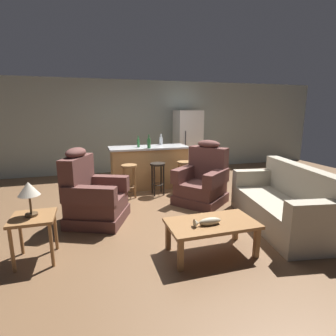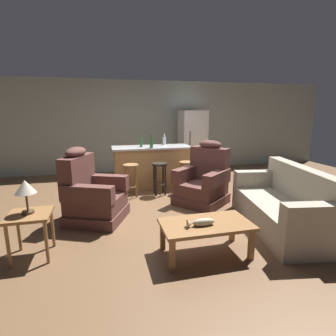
{
  "view_description": "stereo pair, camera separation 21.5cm",
  "coord_description": "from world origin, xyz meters",
  "px_view_note": "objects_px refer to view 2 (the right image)",
  "views": [
    {
      "loc": [
        -1.29,
        -4.49,
        1.76
      ],
      "look_at": [
        0.03,
        -0.1,
        0.75
      ],
      "focal_mm": 28.0,
      "sensor_mm": 36.0,
      "label": 1
    },
    {
      "loc": [
        -1.08,
        -4.55,
        1.76
      ],
      "look_at": [
        0.03,
        -0.1,
        0.75
      ],
      "focal_mm": 28.0,
      "sensor_mm": 36.0,
      "label": 2
    }
  ],
  "objects_px": {
    "bar_stool_right": "(187,171)",
    "bottle_short_amber": "(151,143)",
    "recliner_near_lamp": "(92,195)",
    "bottle_tall_green": "(164,141)",
    "bar_stool_middle": "(160,173)",
    "recliner_near_island": "(204,182)",
    "coffee_table": "(206,227)",
    "bar_stool_left": "(131,174)",
    "refrigerator": "(192,142)",
    "bottle_wine_dark": "(141,143)",
    "table_lamp": "(25,188)",
    "couch": "(284,207)",
    "fish_figurine": "(201,223)",
    "kitchen_island": "(152,166)",
    "end_table": "(30,221)"
  },
  "relations": [
    {
      "from": "fish_figurine",
      "to": "table_lamp",
      "type": "bearing_deg",
      "value": 164.71
    },
    {
      "from": "recliner_near_lamp",
      "to": "refrigerator",
      "type": "height_order",
      "value": "refrigerator"
    },
    {
      "from": "recliner_near_lamp",
      "to": "bar_stool_middle",
      "type": "xyz_separation_m",
      "value": [
        1.35,
        1.05,
        0.05
      ]
    },
    {
      "from": "couch",
      "to": "coffee_table",
      "type": "bearing_deg",
      "value": 25.91
    },
    {
      "from": "coffee_table",
      "to": "kitchen_island",
      "type": "relative_size",
      "value": 0.61
    },
    {
      "from": "bar_stool_right",
      "to": "bottle_short_amber",
      "type": "distance_m",
      "value": 0.99
    },
    {
      "from": "recliner_near_lamp",
      "to": "coffee_table",
      "type": "bearing_deg",
      "value": -22.45
    },
    {
      "from": "couch",
      "to": "bar_stool_right",
      "type": "xyz_separation_m",
      "value": [
        -0.87,
        2.08,
        0.13
      ]
    },
    {
      "from": "recliner_near_lamp",
      "to": "bottle_tall_green",
      "type": "relative_size",
      "value": 4.65
    },
    {
      "from": "kitchen_island",
      "to": "bar_stool_left",
      "type": "height_order",
      "value": "kitchen_island"
    },
    {
      "from": "recliner_near_island",
      "to": "bar_stool_right",
      "type": "height_order",
      "value": "recliner_near_island"
    },
    {
      "from": "couch",
      "to": "bar_stool_right",
      "type": "distance_m",
      "value": 2.26
    },
    {
      "from": "recliner_near_lamp",
      "to": "bottle_tall_green",
      "type": "xyz_separation_m",
      "value": [
        1.66,
        1.93,
        0.63
      ]
    },
    {
      "from": "coffee_table",
      "to": "bar_stool_right",
      "type": "xyz_separation_m",
      "value": [
        0.56,
        2.49,
        0.11
      ]
    },
    {
      "from": "couch",
      "to": "bottle_tall_green",
      "type": "relative_size",
      "value": 7.81
    },
    {
      "from": "end_table",
      "to": "bottle_wine_dark",
      "type": "xyz_separation_m",
      "value": [
        1.73,
        2.63,
        0.59
      ]
    },
    {
      "from": "bottle_short_amber",
      "to": "bar_stool_left",
      "type": "bearing_deg",
      "value": -143.39
    },
    {
      "from": "refrigerator",
      "to": "bottle_short_amber",
      "type": "height_order",
      "value": "refrigerator"
    },
    {
      "from": "end_table",
      "to": "refrigerator",
      "type": "distance_m",
      "value": 5.15
    },
    {
      "from": "coffee_table",
      "to": "bottle_wine_dark",
      "type": "bearing_deg",
      "value": 96.13
    },
    {
      "from": "recliner_near_island",
      "to": "refrigerator",
      "type": "distance_m",
      "value": 2.67
    },
    {
      "from": "bar_stool_left",
      "to": "bar_stool_middle",
      "type": "bearing_deg",
      "value": 0.0
    },
    {
      "from": "recliner_near_island",
      "to": "bottle_short_amber",
      "type": "height_order",
      "value": "bottle_short_amber"
    },
    {
      "from": "fish_figurine",
      "to": "kitchen_island",
      "type": "height_order",
      "value": "kitchen_island"
    },
    {
      "from": "refrigerator",
      "to": "bottle_wine_dark",
      "type": "distance_m",
      "value": 2.07
    },
    {
      "from": "bar_stool_right",
      "to": "bottle_tall_green",
      "type": "bearing_deg",
      "value": 108.34
    },
    {
      "from": "bottle_tall_green",
      "to": "coffee_table",
      "type": "bearing_deg",
      "value": -94.57
    },
    {
      "from": "fish_figurine",
      "to": "bottle_tall_green",
      "type": "bearing_deg",
      "value": 83.97
    },
    {
      "from": "couch",
      "to": "recliner_near_lamp",
      "type": "xyz_separation_m",
      "value": [
        -2.83,
        1.02,
        0.08
      ]
    },
    {
      "from": "table_lamp",
      "to": "bar_stool_middle",
      "type": "xyz_separation_m",
      "value": [
        2.04,
        2.02,
        -0.4
      ]
    },
    {
      "from": "refrigerator",
      "to": "bottle_wine_dark",
      "type": "relative_size",
      "value": 6.76
    },
    {
      "from": "fish_figurine",
      "to": "refrigerator",
      "type": "relative_size",
      "value": 0.19
    },
    {
      "from": "couch",
      "to": "fish_figurine",
      "type": "bearing_deg",
      "value": 27.32
    },
    {
      "from": "fish_figurine",
      "to": "recliner_near_lamp",
      "type": "distance_m",
      "value": 1.99
    },
    {
      "from": "kitchen_island",
      "to": "bottle_tall_green",
      "type": "xyz_separation_m",
      "value": [
        0.36,
        0.25,
        0.57
      ]
    },
    {
      "from": "table_lamp",
      "to": "bottle_short_amber",
      "type": "height_order",
      "value": "bottle_short_amber"
    },
    {
      "from": "couch",
      "to": "kitchen_island",
      "type": "height_order",
      "value": "kitchen_island"
    },
    {
      "from": "bar_stool_middle",
      "to": "fish_figurine",
      "type": "bearing_deg",
      "value": -91.16
    },
    {
      "from": "end_table",
      "to": "bar_stool_right",
      "type": "height_order",
      "value": "bar_stool_right"
    },
    {
      "from": "bar_stool_right",
      "to": "bottle_wine_dark",
      "type": "bearing_deg",
      "value": 146.13
    },
    {
      "from": "recliner_near_lamp",
      "to": "bar_stool_right",
      "type": "distance_m",
      "value": 2.22
    },
    {
      "from": "fish_figurine",
      "to": "bar_stool_middle",
      "type": "distance_m",
      "value": 2.56
    },
    {
      "from": "coffee_table",
      "to": "couch",
      "type": "bearing_deg",
      "value": 16.21
    },
    {
      "from": "couch",
      "to": "bar_stool_left",
      "type": "bearing_deg",
      "value": -35.33
    },
    {
      "from": "couch",
      "to": "recliner_near_island",
      "type": "xyz_separation_m",
      "value": [
        -0.76,
        1.36,
        0.08
      ]
    },
    {
      "from": "coffee_table",
      "to": "bar_stool_left",
      "type": "height_order",
      "value": "bar_stool_left"
    },
    {
      "from": "bar_stool_middle",
      "to": "bottle_wine_dark",
      "type": "distance_m",
      "value": 0.88
    },
    {
      "from": "couch",
      "to": "bar_stool_right",
      "type": "bearing_deg",
      "value": -57.57
    },
    {
      "from": "table_lamp",
      "to": "bottle_tall_green",
      "type": "xyz_separation_m",
      "value": [
        2.35,
        2.9,
        0.18
      ]
    },
    {
      "from": "recliner_near_island",
      "to": "bottle_tall_green",
      "type": "distance_m",
      "value": 1.76
    }
  ]
}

